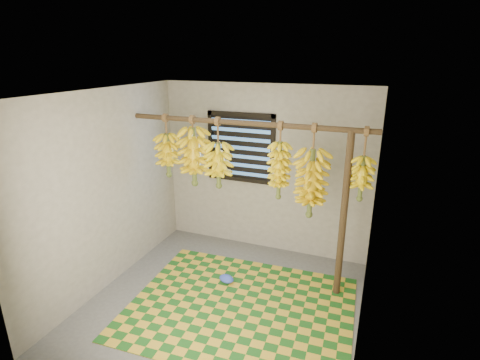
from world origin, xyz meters
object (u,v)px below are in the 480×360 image
at_px(support_post, 343,218).
at_px(banana_bunch_c, 219,165).
at_px(banana_bunch_b, 194,157).
at_px(banana_bunch_e, 311,183).
at_px(banana_bunch_a, 168,155).
at_px(banana_bunch_f, 362,178).
at_px(plastic_bag, 226,279).
at_px(woven_mat, 240,307).
at_px(banana_bunch_d, 279,170).

xyz_separation_m(support_post, banana_bunch_c, (-1.54, 0.00, 0.46)).
bearing_deg(banana_bunch_b, banana_bunch_e, -0.00).
height_order(support_post, banana_bunch_e, banana_bunch_e).
distance_m(banana_bunch_a, banana_bunch_c, 0.72).
bearing_deg(support_post, banana_bunch_a, 180.00).
relative_size(banana_bunch_c, banana_bunch_e, 0.81).
relative_size(banana_bunch_e, banana_bunch_f, 1.34).
height_order(plastic_bag, banana_bunch_b, banana_bunch_b).
bearing_deg(banana_bunch_e, support_post, 0.00).
height_order(woven_mat, banana_bunch_e, banana_bunch_e).
relative_size(banana_bunch_a, banana_bunch_b, 0.92).
relative_size(banana_bunch_c, banana_bunch_d, 0.95).
bearing_deg(banana_bunch_f, banana_bunch_e, -180.00).
distance_m(banana_bunch_d, banana_bunch_f, 0.92).
bearing_deg(woven_mat, banana_bunch_b, 142.45).
xyz_separation_m(banana_bunch_a, banana_bunch_b, (0.38, 0.00, 0.01)).
bearing_deg(banana_bunch_a, plastic_bag, -16.95).
distance_m(plastic_bag, banana_bunch_c, 1.45).
xyz_separation_m(woven_mat, banana_bunch_d, (0.22, 0.69, 1.47)).
xyz_separation_m(support_post, banana_bunch_a, (-2.26, 0.00, 0.52)).
relative_size(support_post, banana_bunch_a, 2.44).
distance_m(support_post, banana_bunch_f, 0.51).
bearing_deg(banana_bunch_e, banana_bunch_f, 0.00).
distance_m(plastic_bag, banana_bunch_d, 1.56).
bearing_deg(banana_bunch_d, woven_mat, -107.48).
bearing_deg(woven_mat, support_post, 34.97).
bearing_deg(banana_bunch_b, banana_bunch_f, -0.00).
bearing_deg(support_post, banana_bunch_f, 0.00).
bearing_deg(banana_bunch_a, banana_bunch_e, -0.00).
height_order(woven_mat, banana_bunch_a, banana_bunch_a).
bearing_deg(banana_bunch_d, banana_bunch_a, 180.00).
distance_m(plastic_bag, banana_bunch_e, 1.64).
distance_m(banana_bunch_a, banana_bunch_e, 1.88).
bearing_deg(banana_bunch_b, support_post, -0.00).
xyz_separation_m(banana_bunch_c, banana_bunch_f, (1.69, -0.00, 0.03)).
xyz_separation_m(support_post, banana_bunch_d, (-0.77, -0.00, 0.47)).
bearing_deg(woven_mat, banana_bunch_e, 49.18).
distance_m(banana_bunch_b, banana_bunch_e, 1.50).
bearing_deg(banana_bunch_a, banana_bunch_d, -0.00).
bearing_deg(banana_bunch_a, support_post, 0.00).
bearing_deg(plastic_bag, banana_bunch_d, 26.73).
bearing_deg(banana_bunch_f, banana_bunch_a, 180.00).
xyz_separation_m(banana_bunch_b, banana_bunch_f, (2.03, -0.00, -0.04)).
relative_size(support_post, woven_mat, 0.80).
xyz_separation_m(banana_bunch_a, banana_bunch_c, (0.72, 0.00, -0.06)).
relative_size(banana_bunch_a, banana_bunch_d, 0.89).
distance_m(support_post, plastic_bag, 1.66).
height_order(banana_bunch_d, banana_bunch_e, same).
bearing_deg(support_post, banana_bunch_b, 180.00).
xyz_separation_m(plastic_bag, banana_bunch_c, (-0.21, 0.28, 1.40)).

